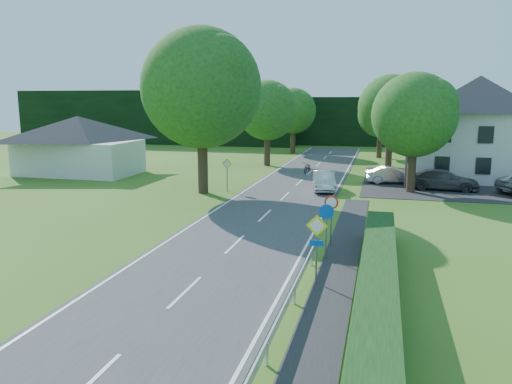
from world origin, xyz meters
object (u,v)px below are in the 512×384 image
(parasol, at_px, (420,166))
(motorcycle, at_px, (307,167))
(streetlight, at_px, (406,129))
(parked_car_silver_a, at_px, (391,175))
(moving_car, at_px, (324,181))
(parked_car_grey, at_px, (443,180))

(parasol, bearing_deg, motorcycle, 172.29)
(streetlight, distance_m, parked_car_silver_a, 4.17)
(moving_car, distance_m, parasol, 10.31)
(parked_car_silver_a, distance_m, parasol, 3.67)
(streetlight, relative_size, parked_car_silver_a, 2.00)
(motorcycle, bearing_deg, parked_car_silver_a, -21.63)
(streetlight, relative_size, motorcycle, 4.22)
(parked_car_silver_a, xyz_separation_m, parasol, (2.36, 2.78, 0.43))
(streetlight, xyz_separation_m, parked_car_silver_a, (-0.87, 1.57, -3.76))
(motorcycle, bearing_deg, moving_car, -66.36)
(streetlight, height_order, parked_car_silver_a, streetlight)
(parasol, bearing_deg, parked_car_silver_a, -130.37)
(parked_car_silver_a, bearing_deg, parasol, -52.11)
(moving_car, xyz_separation_m, parked_car_grey, (8.52, 2.56, 0.02))
(motorcycle, relative_size, parasol, 0.78)
(streetlight, distance_m, parasol, 5.68)
(parked_car_silver_a, bearing_deg, parked_car_grey, -130.63)
(streetlight, height_order, motorcycle, streetlight)
(streetlight, height_order, parked_car_grey, streetlight)
(parked_car_grey, relative_size, parasol, 2.10)
(motorcycle, relative_size, parked_car_grey, 0.37)
(moving_car, xyz_separation_m, parked_car_silver_a, (4.85, 4.59, -0.06))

